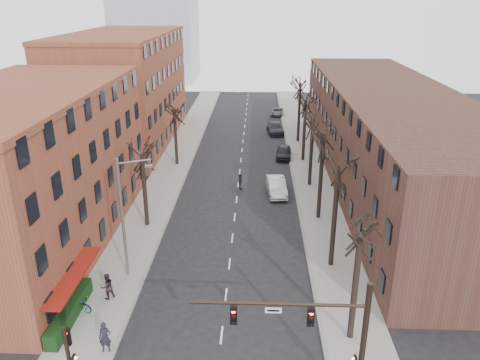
# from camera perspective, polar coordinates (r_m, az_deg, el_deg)

# --- Properties ---
(sidewalk_left) EXTENTS (4.00, 90.00, 0.15)m
(sidewalk_left) POSITION_cam_1_polar(r_m,az_deg,el_deg) (57.58, -7.91, 2.27)
(sidewalk_left) COLOR gray
(sidewalk_left) RESTS_ON ground
(sidewalk_right) EXTENTS (4.00, 90.00, 0.15)m
(sidewalk_right) POSITION_cam_1_polar(r_m,az_deg,el_deg) (57.03, 8.15, 2.07)
(sidewalk_right) COLOR gray
(sidewalk_right) RESTS_ON ground
(building_left_near) EXTENTS (12.00, 26.00, 12.00)m
(building_left_near) POSITION_cam_1_polar(r_m,az_deg,el_deg) (40.14, -24.54, 0.81)
(building_left_near) COLOR brown
(building_left_near) RESTS_ON ground
(building_left_far) EXTENTS (12.00, 28.00, 14.00)m
(building_left_far) POSITION_cam_1_polar(r_m,az_deg,el_deg) (66.11, -13.86, 10.58)
(building_left_far) COLOR brown
(building_left_far) RESTS_ON ground
(building_right) EXTENTS (12.00, 50.00, 10.00)m
(building_right) POSITION_cam_1_polar(r_m,az_deg,el_deg) (52.37, 17.72, 5.14)
(building_right) COLOR #452B20
(building_right) RESTS_ON ground
(awning_left) EXTENTS (1.20, 7.00, 0.15)m
(awning_left) POSITION_cam_1_polar(r_m,az_deg,el_deg) (32.95, -19.09, -14.79)
(awning_left) COLOR maroon
(awning_left) RESTS_ON ground
(hedge) EXTENTS (0.80, 6.00, 1.00)m
(hedge) POSITION_cam_1_polar(r_m,az_deg,el_deg) (31.88, -20.04, -14.85)
(hedge) COLOR #143211
(hedge) RESTS_ON sidewalk_left
(tree_right_a) EXTENTS (5.20, 5.20, 10.00)m
(tree_right_a) POSITION_cam_1_polar(r_m,az_deg,el_deg) (29.91, 13.22, -18.28)
(tree_right_a) COLOR black
(tree_right_a) RESTS_ON ground
(tree_right_b) EXTENTS (5.20, 5.20, 10.80)m
(tree_right_b) POSITION_cam_1_polar(r_m,az_deg,el_deg) (36.31, 10.97, -10.23)
(tree_right_b) COLOR black
(tree_right_b) RESTS_ON ground
(tree_right_c) EXTENTS (5.20, 5.20, 11.60)m
(tree_right_c) POSITION_cam_1_polar(r_m,az_deg,el_deg) (43.25, 9.48, -4.66)
(tree_right_c) COLOR black
(tree_right_c) RESTS_ON ground
(tree_right_d) EXTENTS (5.20, 5.20, 10.00)m
(tree_right_d) POSITION_cam_1_polar(r_m,az_deg,el_deg) (50.51, 8.44, -0.65)
(tree_right_d) COLOR black
(tree_right_d) RESTS_ON ground
(tree_right_e) EXTENTS (5.20, 5.20, 10.80)m
(tree_right_e) POSITION_cam_1_polar(r_m,az_deg,el_deg) (57.96, 7.65, 2.33)
(tree_right_e) COLOR black
(tree_right_e) RESTS_ON ground
(tree_right_f) EXTENTS (5.20, 5.20, 11.60)m
(tree_right_f) POSITION_cam_1_polar(r_m,az_deg,el_deg) (65.54, 7.05, 4.63)
(tree_right_f) COLOR black
(tree_right_f) RESTS_ON ground
(tree_left_a) EXTENTS (5.20, 5.20, 9.50)m
(tree_left_a) POSITION_cam_1_polar(r_m,az_deg,el_deg) (42.19, -11.21, -5.48)
(tree_left_a) COLOR black
(tree_left_a) RESTS_ON ground
(tree_left_b) EXTENTS (5.20, 5.20, 9.50)m
(tree_left_b) POSITION_cam_1_polar(r_m,az_deg,el_deg) (56.61, -7.67, 1.86)
(tree_left_b) COLOR black
(tree_left_b) RESTS_ON ground
(signal_mast_arm) EXTENTS (8.14, 0.30, 7.20)m
(signal_mast_arm) POSITION_cam_1_polar(r_m,az_deg,el_deg) (22.98, 10.96, -17.98)
(signal_mast_arm) COLOR black
(signal_mast_arm) RESTS_ON ground
(signal_pole_left) EXTENTS (0.47, 0.44, 4.40)m
(signal_pole_left) POSITION_cam_1_polar(r_m,az_deg,el_deg) (25.55, -20.11, -19.59)
(signal_pole_left) COLOR black
(signal_pole_left) RESTS_ON ground
(streetlight) EXTENTS (2.45, 0.22, 9.03)m
(streetlight) POSITION_cam_1_polar(r_m,az_deg,el_deg) (32.95, -13.90, -4.03)
(streetlight) COLOR slate
(streetlight) RESTS_ON ground
(silver_sedan) EXTENTS (2.16, 5.10, 1.64)m
(silver_sedan) POSITION_cam_1_polar(r_m,az_deg,el_deg) (47.71, 4.47, -0.77)
(silver_sedan) COLOR silver
(silver_sedan) RESTS_ON ground
(parked_car_near) EXTENTS (2.10, 4.57, 1.52)m
(parked_car_near) POSITION_cam_1_polar(r_m,az_deg,el_deg) (58.53, 5.36, 3.41)
(parked_car_near) COLOR black
(parked_car_near) RESTS_ON ground
(parked_car_mid) EXTENTS (2.60, 5.44, 1.53)m
(parked_car_mid) POSITION_cam_1_polar(r_m,az_deg,el_deg) (69.33, 4.31, 6.34)
(parked_car_mid) COLOR #212229
(parked_car_mid) RESTS_ON ground
(parked_car_far) EXTENTS (2.37, 4.47, 1.20)m
(parked_car_far) POSITION_cam_1_polar(r_m,az_deg,el_deg) (80.23, 4.56, 8.30)
(parked_car_far) COLOR #54575B
(parked_car_far) RESTS_ON ground
(pedestrian_a) EXTENTS (0.74, 0.53, 1.87)m
(pedestrian_a) POSITION_cam_1_polar(r_m,az_deg,el_deg) (28.60, -16.14, -17.94)
(pedestrian_a) COLOR black
(pedestrian_a) RESTS_ON sidewalk_left
(pedestrian_b) EXTENTS (1.12, 1.11, 1.82)m
(pedestrian_b) POSITION_cam_1_polar(r_m,az_deg,el_deg) (32.75, -15.88, -12.36)
(pedestrian_b) COLOR black
(pedestrian_b) RESTS_ON sidewalk_left
(pedestrian_crossing) EXTENTS (0.43, 1.01, 1.71)m
(pedestrian_crossing) POSITION_cam_1_polar(r_m,az_deg,el_deg) (48.64, 0.02, -0.21)
(pedestrian_crossing) COLOR black
(pedestrian_crossing) RESTS_ON ground
(bicycle) EXTENTS (2.06, 1.27, 1.02)m
(bicycle) POSITION_cam_1_polar(r_m,az_deg,el_deg) (32.35, -19.08, -14.10)
(bicycle) COLOR gray
(bicycle) RESTS_ON sidewalk_left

